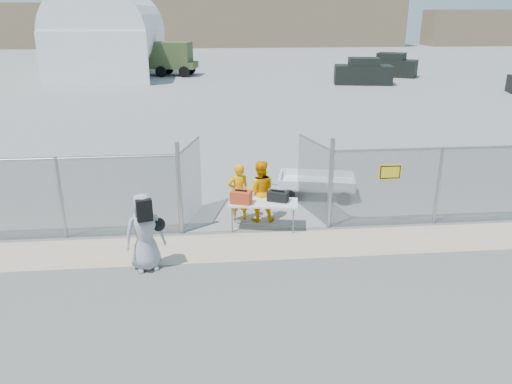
{
  "coord_description": "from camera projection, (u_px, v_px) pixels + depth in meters",
  "views": [
    {
      "loc": [
        -1.19,
        -10.32,
        5.57
      ],
      "look_at": [
        0.0,
        2.0,
        1.1
      ],
      "focal_mm": 35.0,
      "sensor_mm": 36.0,
      "label": 1
    }
  ],
  "objects": [
    {
      "name": "parked_vehicle_near",
      "position": [
        363.0,
        71.0,
        40.57
      ],
      "size": [
        4.86,
        2.86,
        2.07
      ],
      "primitive_type": null,
      "rotation": [
        0.0,
        0.0,
        -0.18
      ],
      "color": "black",
      "rests_on": "ground"
    },
    {
      "name": "security_worker_left",
      "position": [
        239.0,
        192.0,
        13.94
      ],
      "size": [
        0.67,
        0.5,
        1.65
      ],
      "primitive_type": "imported",
      "rotation": [
        0.0,
        0.0,
        3.32
      ],
      "color": "#FF9E00",
      "rests_on": "ground"
    },
    {
      "name": "quonset_hangar",
      "position": [
        112.0,
        30.0,
        46.85
      ],
      "size": [
        9.0,
        18.0,
        8.0
      ],
      "primitive_type": null,
      "color": "white",
      "rests_on": "ground"
    },
    {
      "name": "dirt_strip",
      "position": [
        260.0,
        246.0,
        12.59
      ],
      "size": [
        44.0,
        1.6,
        0.01
      ],
      "primitive_type": "cube",
      "color": "#BEA78F",
      "rests_on": "ground"
    },
    {
      "name": "visitor",
      "position": [
        145.0,
        232.0,
        11.21
      ],
      "size": [
        1.02,
        0.81,
        1.83
      ],
      "primitive_type": "imported",
      "rotation": [
        0.0,
        0.0,
        0.28
      ],
      "color": "#9897A1",
      "rests_on": "ground"
    },
    {
      "name": "tarmac_inside",
      "position": [
        219.0,
        70.0,
        50.98
      ],
      "size": [
        160.0,
        80.0,
        0.01
      ],
      "primitive_type": "cube",
      "color": "gray",
      "rests_on": "ground"
    },
    {
      "name": "distant_hills",
      "position": [
        242.0,
        19.0,
        83.61
      ],
      "size": [
        140.0,
        6.0,
        9.0
      ],
      "primitive_type": null,
      "color": "#7F684F",
      "rests_on": "ground"
    },
    {
      "name": "black_duffel",
      "position": [
        278.0,
        196.0,
        13.4
      ],
      "size": [
        0.63,
        0.51,
        0.26
      ],
      "primitive_type": "cube",
      "rotation": [
        0.0,
        0.0,
        -0.42
      ],
      "color": "black",
      "rests_on": "folding_table"
    },
    {
      "name": "orange_bag",
      "position": [
        241.0,
        197.0,
        13.24
      ],
      "size": [
        0.62,
        0.51,
        0.33
      ],
      "primitive_type": "cube",
      "rotation": [
        0.0,
        0.0,
        -0.34
      ],
      "color": "#C4401F",
      "rests_on": "folding_table"
    },
    {
      "name": "utility_trailer",
      "position": [
        316.0,
        185.0,
        15.88
      ],
      "size": [
        3.35,
        2.22,
        0.75
      ],
      "primitive_type": null,
      "rotation": [
        0.0,
        0.0,
        -0.22
      ],
      "color": "white",
      "rests_on": "ground"
    },
    {
      "name": "parked_vehicle_mid",
      "position": [
        391.0,
        65.0,
        45.56
      ],
      "size": [
        4.96,
        4.09,
        2.06
      ],
      "primitive_type": null,
      "rotation": [
        0.0,
        0.0,
        -0.53
      ],
      "color": "black",
      "rests_on": "ground"
    },
    {
      "name": "military_truck",
      "position": [
        162.0,
        59.0,
        46.08
      ],
      "size": [
        6.68,
        3.57,
        3.02
      ],
      "primitive_type": null,
      "rotation": [
        0.0,
        0.0,
        -0.2
      ],
      "color": "#41512A",
      "rests_on": "ground"
    },
    {
      "name": "chain_link_fence",
      "position": [
        256.0,
        192.0,
        13.16
      ],
      "size": [
        40.0,
        0.2,
        2.2
      ],
      "primitive_type": null,
      "color": "gray",
      "rests_on": "ground"
    },
    {
      "name": "security_worker_right",
      "position": [
        260.0,
        191.0,
        13.89
      ],
      "size": [
        0.9,
        0.72,
        1.76
      ],
      "primitive_type": "imported",
      "rotation": [
        0.0,
        0.0,
        3.07
      ],
      "color": "#FF9E00",
      "rests_on": "ground"
    },
    {
      "name": "folding_table",
      "position": [
        263.0,
        215.0,
        13.51
      ],
      "size": [
        1.94,
        1.06,
        0.78
      ],
      "primitive_type": null,
      "rotation": [
        0.0,
        0.0,
        -0.17
      ],
      "color": "white",
      "rests_on": "ground"
    },
    {
      "name": "ground",
      "position": [
        264.0,
        265.0,
        11.66
      ],
      "size": [
        160.0,
        160.0,
        0.0
      ],
      "primitive_type": "plane",
      "color": "#545454"
    }
  ]
}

